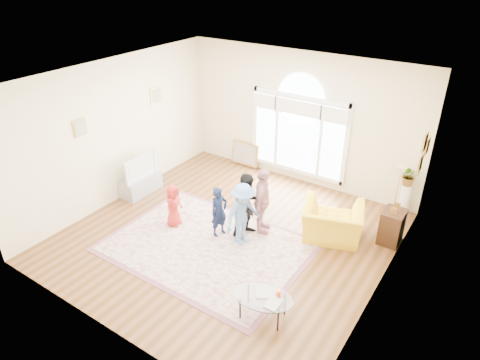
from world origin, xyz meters
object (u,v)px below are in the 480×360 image
Objects in this scene: tv_console at (141,185)px; television at (139,166)px; coffee_table at (263,297)px; armchair at (332,222)px; area_rug at (207,246)px.

television is (0.01, 0.00, 0.50)m from tv_console.
coffee_table is (4.46, -1.77, 0.19)m from tv_console.
coffee_table is 2.58m from armchair.
area_rug is 2.11m from coffee_table.
area_rug is 3.60× the size of tv_console.
television is at bearing 0.00° from tv_console.
area_rug is 2.75m from tv_console.
area_rug is 3.57× the size of television.
area_rug is 3.14× the size of armchair.
area_rug is at bearing -17.65° from tv_console.
tv_console is 4.80m from coffee_table.
television is 0.93× the size of coffee_table.
coffee_table is at bearing 70.37° from armchair.
coffee_table reaches higher than area_rug.
armchair is (0.06, 2.57, -0.03)m from coffee_table.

